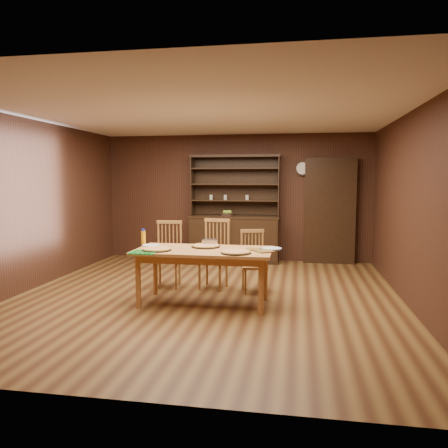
% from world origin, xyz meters
% --- Properties ---
extents(floor, '(6.00, 6.00, 0.00)m').
position_xyz_m(floor, '(0.00, 0.00, 0.00)').
color(floor, brown).
rests_on(floor, ground).
extents(room_shell, '(6.00, 6.00, 6.00)m').
position_xyz_m(room_shell, '(0.00, 0.00, 1.58)').
color(room_shell, silver).
rests_on(room_shell, floor).
extents(china_hutch, '(1.84, 0.52, 2.17)m').
position_xyz_m(china_hutch, '(-0.00, 2.75, 0.60)').
color(china_hutch, black).
rests_on(china_hutch, floor).
extents(doorway, '(1.00, 0.18, 2.10)m').
position_xyz_m(doorway, '(1.90, 2.90, 1.05)').
color(doorway, black).
rests_on(doorway, floor).
extents(wall_clock, '(0.30, 0.05, 0.30)m').
position_xyz_m(wall_clock, '(1.35, 2.96, 1.90)').
color(wall_clock, black).
rests_on(wall_clock, room_shell).
extents(dining_table, '(1.83, 0.91, 0.75)m').
position_xyz_m(dining_table, '(0.04, -0.35, 0.67)').
color(dining_table, '#BF7342').
rests_on(dining_table, floor).
extents(chair_left, '(0.46, 0.44, 1.03)m').
position_xyz_m(chair_left, '(-0.73, 0.53, 0.55)').
color(chair_left, '#A37538').
rests_on(chair_left, floor).
extents(chair_center, '(0.50, 0.49, 1.07)m').
position_xyz_m(chair_center, '(0.01, 0.58, 0.57)').
color(chair_center, '#A37538').
rests_on(chair_center, floor).
extents(chair_right, '(0.46, 0.45, 0.93)m').
position_xyz_m(chair_right, '(0.62, 0.47, 0.49)').
color(chair_right, '#A37538').
rests_on(chair_right, floor).
extents(pizza_left, '(0.39, 0.39, 0.04)m').
position_xyz_m(pizza_left, '(-0.56, -0.55, 0.77)').
color(pizza_left, black).
rests_on(pizza_left, dining_table).
extents(pizza_right, '(0.39, 0.39, 0.04)m').
position_xyz_m(pizza_right, '(0.51, -0.60, 0.77)').
color(pizza_right, black).
rests_on(pizza_right, dining_table).
extents(pizza_center, '(0.40, 0.40, 0.04)m').
position_xyz_m(pizza_center, '(0.02, -0.16, 0.77)').
color(pizza_center, black).
rests_on(pizza_center, dining_table).
extents(cooling_rack, '(0.34, 0.34, 0.01)m').
position_xyz_m(cooling_rack, '(-0.67, -0.73, 0.76)').
color(cooling_rack, green).
rests_on(cooling_rack, dining_table).
extents(plate_left, '(0.26, 0.26, 0.02)m').
position_xyz_m(plate_left, '(-0.76, -0.18, 0.76)').
color(plate_left, white).
rests_on(plate_left, dining_table).
extents(plate_right, '(0.28, 0.28, 0.02)m').
position_xyz_m(plate_right, '(0.93, -0.16, 0.76)').
color(plate_right, white).
rests_on(plate_right, dining_table).
extents(foil_dish, '(0.24, 0.18, 0.09)m').
position_xyz_m(foil_dish, '(0.05, 0.01, 0.79)').
color(foil_dish, silver).
rests_on(foil_dish, dining_table).
extents(juice_bottle, '(0.07, 0.07, 0.23)m').
position_xyz_m(juice_bottle, '(-0.91, -0.08, 0.86)').
color(juice_bottle, orange).
rests_on(juice_bottle, dining_table).
extents(pot_holder_a, '(0.28, 0.28, 0.02)m').
position_xyz_m(pot_holder_a, '(0.86, -0.42, 0.76)').
color(pot_holder_a, '#9F1B12').
rests_on(pot_holder_a, dining_table).
extents(pot_holder_b, '(0.21, 0.21, 0.01)m').
position_xyz_m(pot_holder_b, '(0.69, -0.27, 0.76)').
color(pot_holder_b, '#9F1B12').
rests_on(pot_holder_b, dining_table).
extents(fruit_bowl, '(0.29, 0.29, 0.12)m').
position_xyz_m(fruit_bowl, '(-0.14, 2.69, 0.98)').
color(fruit_bowl, black).
rests_on(fruit_bowl, china_hutch).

